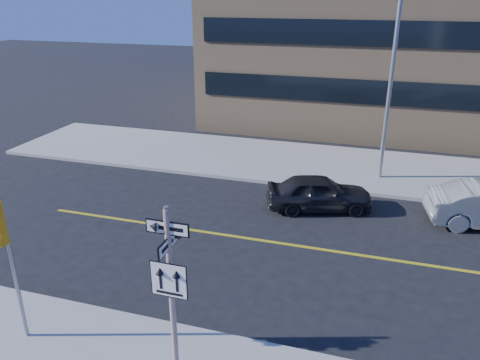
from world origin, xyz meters
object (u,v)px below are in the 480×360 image
(sign_pole, at_px, (171,285))
(parked_car_a, at_px, (319,193))
(streetlight_a, at_px, (392,76))
(traffic_signal, at_px, (0,235))

(sign_pole, xyz_separation_m, parked_car_a, (1.77, 9.63, -1.74))
(parked_car_a, bearing_deg, streetlight_a, -48.70)
(streetlight_a, bearing_deg, parked_car_a, -121.46)
(sign_pole, height_order, traffic_signal, sign_pole)
(parked_car_a, bearing_deg, sign_pole, 152.33)
(traffic_signal, bearing_deg, streetlight_a, 59.20)
(traffic_signal, distance_m, parked_car_a, 11.59)
(sign_pole, relative_size, parked_car_a, 1.00)
(traffic_signal, relative_size, streetlight_a, 0.50)
(sign_pole, relative_size, streetlight_a, 0.51)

